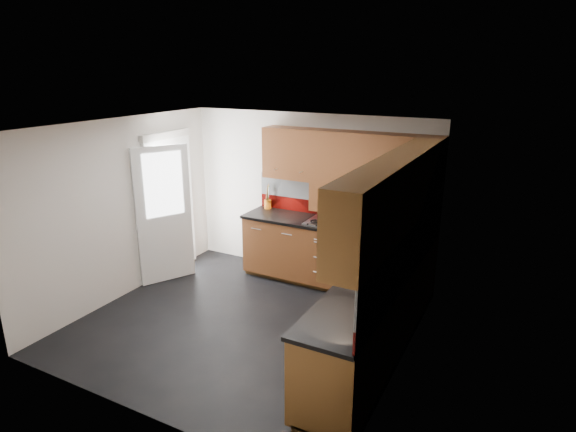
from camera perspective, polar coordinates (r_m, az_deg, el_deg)
The scene contains 14 objects.
room at distance 5.49m, azimuth -5.52°, elevation 1.16°, with size 4.00×3.80×2.64m.
base_cabinets at distance 6.02m, azimuth 7.22°, elevation -8.22°, with size 2.70×3.20×0.95m.
countertop at distance 5.82m, azimuth 7.23°, elevation -3.96°, with size 2.72×3.22×0.04m.
backsplash at distance 5.86m, azimuth 10.15°, elevation -0.95°, with size 2.70×3.20×0.54m.
upper_cabinets at distance 5.57m, azimuth 9.56°, elevation 4.84°, with size 2.50×3.20×0.72m.
extractor_hood at distance 6.75m, azimuth 5.37°, elevation 2.30°, with size 0.60×0.33×0.40m, color #5A2E14.
glass_cabinet at distance 5.71m, azimuth 15.08°, elevation 5.07°, with size 0.32×0.80×0.66m.
back_door at distance 7.24m, azimuth -14.03°, elevation 0.87°, with size 0.42×1.19×2.04m.
gas_hob at distance 6.69m, azimuth 4.75°, elevation -0.71°, with size 0.58×0.51×0.04m.
utensil_pot at distance 7.34m, azimuth -2.42°, elevation 1.59°, with size 0.11×0.11×0.39m.
toaster at distance 6.64m, azimuth 7.38°, elevation -0.32°, with size 0.27×0.21×0.18m.
food_processor at distance 5.45m, azimuth 11.72°, elevation -3.88°, with size 0.19×0.19×0.31m.
paper_towel at distance 4.78m, azimuth 9.98°, elevation -6.94°, with size 0.13×0.13×0.28m, color white.
orange_cloth at distance 5.50m, azimuth 12.09°, elevation -5.22°, with size 0.15×0.13×0.02m, color orange.
Camera 1 is at (2.91, -4.40, 3.02)m, focal length 30.00 mm.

